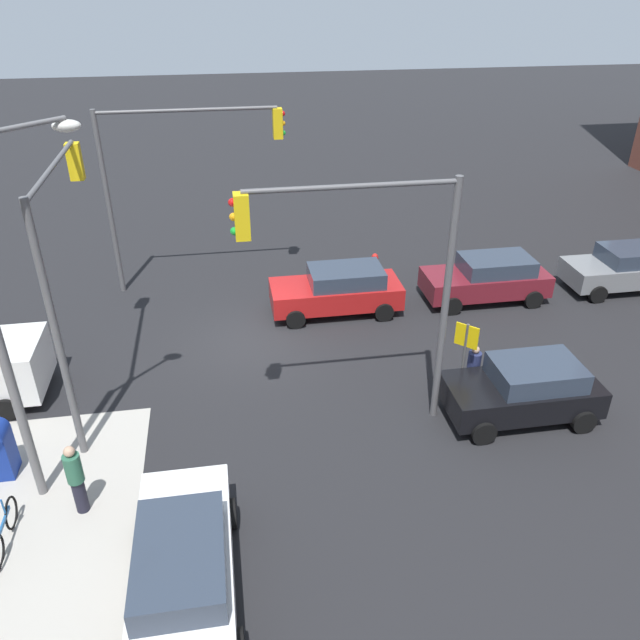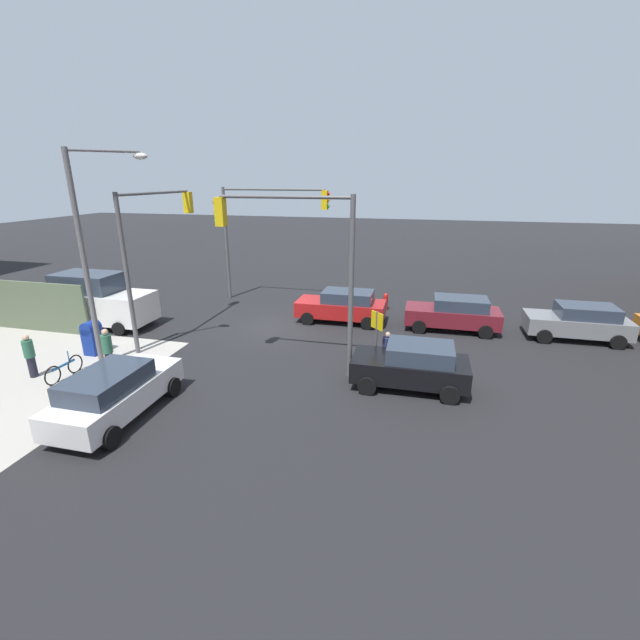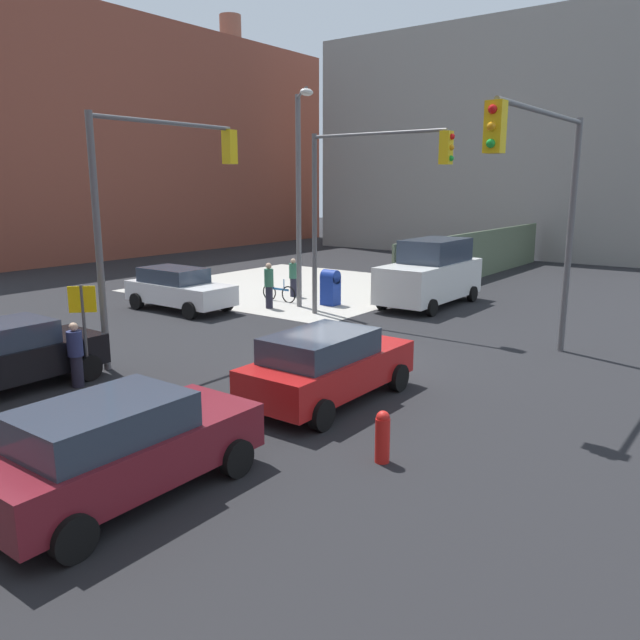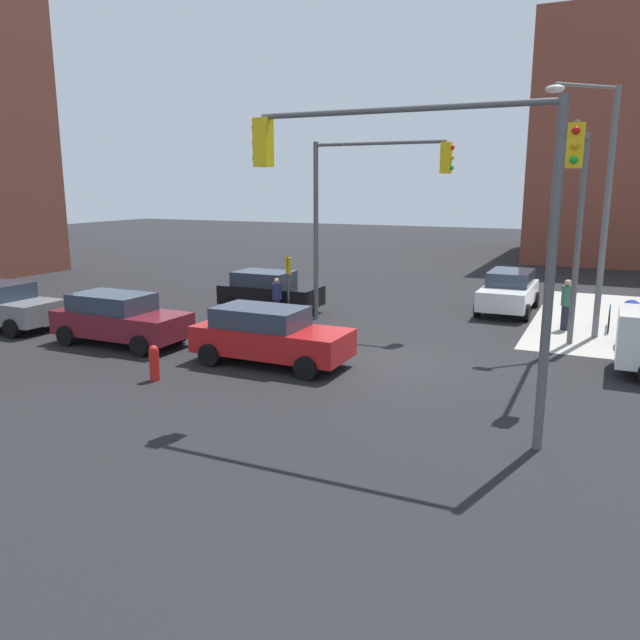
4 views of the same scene
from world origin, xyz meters
name	(u,v)px [view 2 (image 2 of 4)]	position (x,y,z in m)	size (l,w,h in m)	color
ground_plane	(275,327)	(0.00, 0.00, 0.00)	(120.00, 120.00, 0.00)	black
traffic_signal_nw_corner	(297,250)	(-2.56, 4.50, 4.61)	(5.11, 0.36, 6.50)	#59595B
traffic_signal_se_corner	(265,221)	(2.06, -4.50, 4.68)	(6.31, 0.36, 6.50)	#59595B
traffic_signal_ne_corner	(154,236)	(4.50, 2.42, 4.63)	(0.36, 5.46, 6.50)	#59595B
street_lamp_corner	(93,244)	(4.94, 5.54, 4.70)	(2.06, 2.00, 8.00)	slate
warning_sign_two_way	(377,331)	(-5.40, 3.98, 1.64)	(0.48, 0.48, 2.40)	#4C4C4C
mailbox_blue	(92,337)	(6.20, 5.00, 0.76)	(0.56, 0.64, 1.43)	navy
fire_hydrant	(385,301)	(-5.00, -4.20, 0.49)	(0.26, 0.26, 0.94)	red
sedan_gray	(578,322)	(-13.87, -1.65, 0.84)	(4.26, 2.02, 1.62)	slate
hatchback_maroon	(454,313)	(-8.49, -1.65, 0.84)	(4.37, 2.02, 1.62)	maroon
sedan_red	(342,306)	(-3.06, -1.60, 0.84)	(4.44, 2.02, 1.62)	#B21919
coupe_black	(412,365)	(-6.77, 4.92, 0.84)	(3.96, 2.02, 1.62)	black
sedan_white	(115,392)	(1.89, 9.07, 0.84)	(2.02, 4.46, 1.62)	white
van_white_delivery	(96,300)	(8.60, 1.80, 1.28)	(5.40, 2.32, 2.62)	white
pedestrian_crossing	(108,351)	(4.20, 6.50, 0.93)	(0.36, 0.36, 1.79)	#2D664C
pedestrian_waiting	(30,355)	(6.80, 7.40, 0.86)	(0.36, 0.36, 1.65)	#2D664C
pedestrian_walking_north	(387,351)	(-5.80, 3.80, 0.81)	(0.36, 0.36, 1.57)	navy
bicycle_leaning_on_fence	(64,369)	(5.60, 7.20, 0.35)	(0.05, 1.75, 0.97)	black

